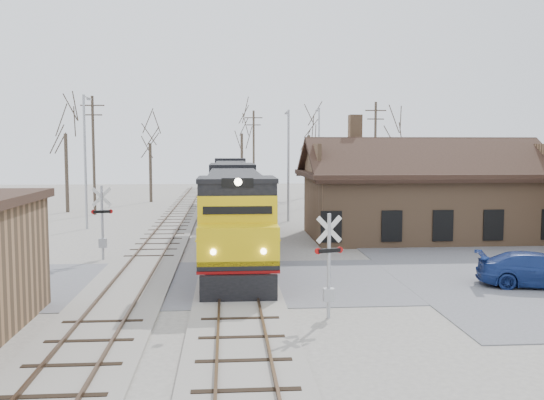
{
  "coord_description": "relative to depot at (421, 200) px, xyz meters",
  "views": [
    {
      "loc": [
        -0.45,
        -25.75,
        5.82
      ],
      "look_at": [
        2.21,
        9.0,
        2.75
      ],
      "focal_mm": 40.0,
      "sensor_mm": 36.0,
      "label": 1
    }
  ],
  "objects": [
    {
      "name": "ground",
      "position": [
        -11.99,
        -12.0,
        -2.41
      ],
      "size": [
        140.0,
        140.0,
        0.0
      ],
      "primitive_type": "plane",
      "color": "#A7A297",
      "rests_on": "ground"
    },
    {
      "name": "road",
      "position": [
        -11.99,
        -12.0,
        -2.39
      ],
      "size": [
        60.0,
        9.0,
        0.03
      ],
      "primitive_type": "cube",
      "color": "#5A5A5F",
      "rests_on": "ground"
    },
    {
      "name": "track_main",
      "position": [
        -11.99,
        3.0,
        -2.34
      ],
      "size": [
        3.4,
        90.0,
        0.24
      ],
      "color": "#A7A297",
      "rests_on": "ground"
    },
    {
      "name": "track_siding",
      "position": [
        -16.49,
        3.0,
        -2.34
      ],
      "size": [
        3.4,
        90.0,
        0.24
      ],
      "color": "#A7A297",
      "rests_on": "ground"
    },
    {
      "name": "depot",
      "position": [
        0.0,
        0.0,
        0.0
      ],
      "size": [
        15.2,
        9.31,
        7.9
      ],
      "color": "#8B6747",
      "rests_on": "ground"
    },
    {
      "name": "locomotive_lead",
      "position": [
        -11.99,
        -5.92,
        0.03
      ],
      "size": [
        3.11,
        20.86,
        4.63
      ],
      "color": "black",
      "rests_on": "ground"
    },
    {
      "name": "locomotive_trailing",
      "position": [
        -11.99,
        15.21,
        0.03
      ],
      "size": [
        3.11,
        20.86,
        4.38
      ],
      "color": "black",
      "rests_on": "ground"
    },
    {
      "name": "crossbuck_near",
      "position": [
        -8.98,
        -17.77,
        -0.69
      ],
      "size": [
        1.01,
        0.36,
        3.59
      ],
      "rotation": [
        0.0,
        0.0,
        0.26
      ],
      "color": "#A5A8AD",
      "rests_on": "ground"
    },
    {
      "name": "crossbuck_far",
      "position": [
        -18.8,
        -6.24,
        -0.59
      ],
      "size": [
        1.09,
        0.3,
        3.84
      ],
      "rotation": [
        0.0,
        0.0,
        3.32
      ],
      "color": "#A5A8AD",
      "rests_on": "ground"
    },
    {
      "name": "parked_car",
      "position": [
        0.51,
        -13.9,
        -1.69
      ],
      "size": [
        5.29,
        3.18,
        1.44
      ],
      "primitive_type": "imported",
      "rotation": [
        0.0,
        0.0,
        1.32
      ],
      "color": "navy",
      "rests_on": "ground"
    },
    {
      "name": "streetlight_a",
      "position": [
        -22.31,
        5.95,
        2.87
      ],
      "size": [
        0.25,
        2.04,
        9.46
      ],
      "color": "#A5A8AD",
      "rests_on": "ground"
    },
    {
      "name": "streetlight_b",
      "position": [
        -7.58,
        9.29,
        2.46
      ],
      "size": [
        0.25,
        2.04,
        8.67
      ],
      "color": "#A5A8AD",
      "rests_on": "ground"
    },
    {
      "name": "streetlight_c",
      "position": [
        -3.04,
        23.14,
        3.0
      ],
      "size": [
        0.25,
        2.04,
        9.72
      ],
      "color": "#A5A8AD",
      "rests_on": "ground"
    },
    {
      "name": "utility_pole_a",
      "position": [
        -23.68,
        15.02,
        2.88
      ],
      "size": [
        2.0,
        0.24,
        10.12
      ],
      "color": "#382D23",
      "rests_on": "ground"
    },
    {
      "name": "utility_pole_b",
      "position": [
        -9.29,
        30.5,
        2.75
      ],
      "size": [
        2.0,
        0.24,
        9.86
      ],
      "color": "#382D23",
      "rests_on": "ground"
    },
    {
      "name": "utility_pole_c",
      "position": [
        1.65,
        18.66,
        2.83
      ],
      "size": [
        2.0,
        0.24,
        10.02
      ],
      "color": "#382D23",
      "rests_on": "ground"
    },
    {
      "name": "tree_a",
      "position": [
        -26.54,
        17.19,
        5.72
      ],
      "size": [
        4.66,
        4.66,
        11.41
      ],
      "color": "#382D23",
      "rests_on": "ground"
    },
    {
      "name": "tree_b",
      "position": [
        -20.35,
        26.82,
        4.8
      ],
      "size": [
        4.13,
        4.13,
        10.13
      ],
      "color": "#382D23",
      "rests_on": "ground"
    },
    {
      "name": "tree_c",
      "position": [
        -10.49,
        35.77,
        6.24
      ],
      "size": [
        4.95,
        4.95,
        12.14
      ],
      "color": "#382D23",
      "rests_on": "ground"
    },
    {
      "name": "tree_d",
      "position": [
        -2.84,
        31.92,
        5.93
      ],
      "size": [
        4.77,
        4.77,
        11.7
      ],
      "color": "#382D23",
      "rests_on": "ground"
    },
    {
      "name": "tree_e",
      "position": [
        5.28,
        25.54,
        4.86
      ],
      "size": [
        4.17,
        4.17,
        10.22
      ],
      "color": "#382D23",
      "rests_on": "ground"
    }
  ]
}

